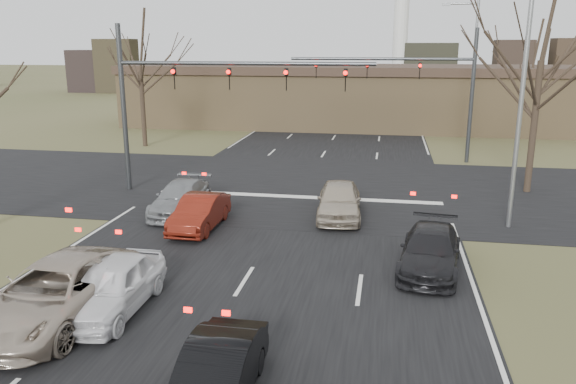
% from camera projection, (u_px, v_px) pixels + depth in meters
% --- Properties ---
extents(ground, '(360.00, 360.00, 0.00)m').
position_uv_depth(ground, '(215.00, 329.00, 14.28)').
color(ground, '#474B28').
rests_on(ground, ground).
extents(road_main, '(14.00, 300.00, 0.02)m').
position_uv_depth(road_main, '(356.00, 102.00, 71.42)').
color(road_main, black).
rests_on(road_main, ground).
extents(road_cross, '(200.00, 14.00, 0.02)m').
position_uv_depth(road_cross, '(303.00, 187.00, 28.57)').
color(road_cross, black).
rests_on(road_cross, ground).
extents(building, '(42.40, 10.40, 5.30)m').
position_uv_depth(building, '(365.00, 96.00, 49.46)').
color(building, olive).
rests_on(building, ground).
extents(mast_arm_near, '(12.12, 0.24, 8.00)m').
position_uv_depth(mast_arm_near, '(187.00, 88.00, 26.27)').
color(mast_arm_near, '#383A3D').
rests_on(mast_arm_near, ground).
extents(mast_arm_far, '(11.12, 0.24, 8.00)m').
position_uv_depth(mast_arm_far, '(425.00, 79.00, 33.86)').
color(mast_arm_far, '#383A3D').
rests_on(mast_arm_far, ground).
extents(streetlight_right_near, '(2.34, 0.25, 10.00)m').
position_uv_depth(streetlight_right_near, '(518.00, 84.00, 20.89)').
color(streetlight_right_near, gray).
rests_on(streetlight_right_near, ground).
extents(streetlight_right_far, '(2.34, 0.25, 10.00)m').
position_uv_depth(streetlight_right_far, '(471.00, 67.00, 37.00)').
color(streetlight_right_far, gray).
rests_on(streetlight_right_far, ground).
extents(tree_right_near, '(6.90, 6.90, 11.50)m').
position_uv_depth(tree_right_near, '(548.00, 2.00, 25.40)').
color(tree_right_near, black).
rests_on(tree_right_near, ground).
extents(tree_left_far, '(5.70, 5.70, 9.50)m').
position_uv_depth(tree_left_far, '(138.00, 40.00, 38.44)').
color(tree_left_far, black).
rests_on(tree_left_far, ground).
extents(tree_right_far, '(5.40, 5.40, 9.00)m').
position_uv_depth(tree_right_far, '(534.00, 46.00, 43.30)').
color(tree_right_far, black).
rests_on(tree_right_far, ground).
extents(car_silver_suv, '(2.72, 5.64, 1.55)m').
position_uv_depth(car_silver_suv, '(56.00, 292.00, 14.58)').
color(car_silver_suv, '#B2A290').
rests_on(car_silver_suv, ground).
extents(car_white_sedan, '(1.74, 4.24, 1.44)m').
position_uv_depth(car_white_sedan, '(113.00, 286.00, 15.10)').
color(car_white_sedan, white).
rests_on(car_white_sedan, ground).
extents(car_black_hatch, '(1.34, 3.84, 1.26)m').
position_uv_depth(car_black_hatch, '(216.00, 375.00, 11.18)').
color(car_black_hatch, black).
rests_on(car_black_hatch, ground).
extents(car_charcoal_sedan, '(2.38, 4.67, 1.30)m').
position_uv_depth(car_charcoal_sedan, '(430.00, 250.00, 17.92)').
color(car_charcoal_sedan, black).
rests_on(car_charcoal_sedan, ground).
extents(car_grey_ahead, '(2.04, 4.61, 1.31)m').
position_uv_depth(car_grey_ahead, '(181.00, 198.00, 24.04)').
color(car_grey_ahead, gray).
rests_on(car_grey_ahead, ground).
extents(car_red_ahead, '(1.43, 4.01, 1.32)m').
position_uv_depth(car_red_ahead, '(200.00, 212.00, 21.97)').
color(car_red_ahead, '#64190E').
rests_on(car_red_ahead, ground).
extents(car_silver_ahead, '(2.08, 4.54, 1.51)m').
position_uv_depth(car_silver_ahead, '(339.00, 200.00, 23.36)').
color(car_silver_ahead, '#B5A893').
rests_on(car_silver_ahead, ground).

